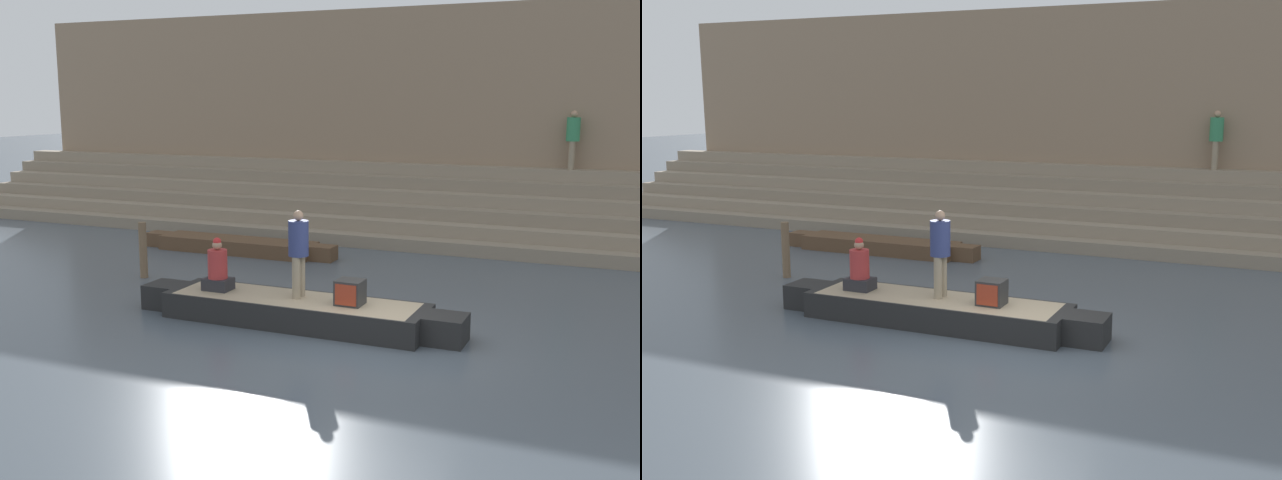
# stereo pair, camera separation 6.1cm
# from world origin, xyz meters

# --- Properties ---
(ground_plane) EXTENTS (120.00, 120.00, 0.00)m
(ground_plane) POSITION_xyz_m (0.00, 0.00, 0.00)
(ground_plane) COLOR #4C5660
(ghat_steps) EXTENTS (36.00, 3.77, 2.13)m
(ghat_steps) POSITION_xyz_m (0.00, 10.31, 0.77)
(ghat_steps) COLOR gray
(ghat_steps) RESTS_ON ground
(back_wall) EXTENTS (34.20, 1.28, 6.97)m
(back_wall) POSITION_xyz_m (0.00, 12.26, 3.46)
(back_wall) COLOR #937A60
(back_wall) RESTS_ON ground
(rowboat_main) EXTENTS (6.47, 1.45, 0.49)m
(rowboat_main) POSITION_xyz_m (-1.84, 0.72, 0.26)
(rowboat_main) COLOR black
(rowboat_main) RESTS_ON ground
(person_standing) EXTENTS (0.38, 0.38, 1.65)m
(person_standing) POSITION_xyz_m (-1.80, 0.82, 1.43)
(person_standing) COLOR gray
(person_standing) RESTS_ON rowboat_main
(person_rowing) EXTENTS (0.53, 0.42, 1.04)m
(person_rowing) POSITION_xyz_m (-3.48, 0.70, 0.89)
(person_rowing) COLOR #28282D
(person_rowing) RESTS_ON rowboat_main
(tv_set) EXTENTS (0.48, 0.46, 0.46)m
(tv_set) POSITION_xyz_m (-0.73, 0.72, 0.72)
(tv_set) COLOR #2D2D2D
(tv_set) RESTS_ON rowboat_main
(moored_boat_shore) EXTENTS (5.75, 1.02, 0.39)m
(moored_boat_shore) POSITION_xyz_m (-6.08, 6.05, 0.21)
(moored_boat_shore) COLOR brown
(moored_boat_shore) RESTS_ON ground
(mooring_post) EXTENTS (0.18, 0.18, 1.32)m
(mooring_post) POSITION_xyz_m (-6.67, 2.63, 0.66)
(mooring_post) COLOR brown
(mooring_post) RESTS_ON ground
(person_on_steps) EXTENTS (0.38, 0.38, 1.69)m
(person_on_steps) POSITION_xyz_m (2.06, 11.35, 3.10)
(person_on_steps) COLOR gray
(person_on_steps) RESTS_ON ghat_steps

